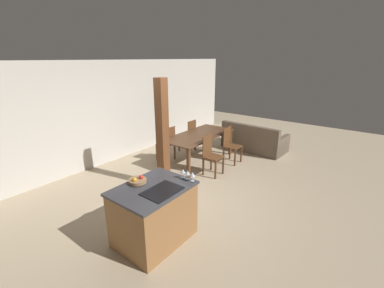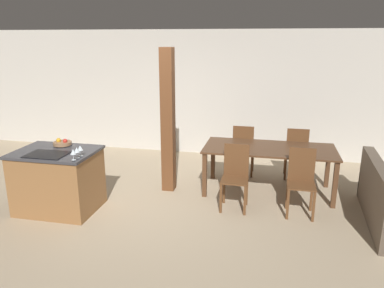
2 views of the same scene
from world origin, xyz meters
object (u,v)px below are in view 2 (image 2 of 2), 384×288
object	(u,v)px
wine_glass_near	(73,152)
dining_chair_near_left	(235,175)
dining_chair_far_right	(296,152)
dining_chair_near_right	(301,180)
kitchen_island	(58,180)
wine_glass_middle	(77,150)
timber_post	(168,122)
dining_table	(269,153)
fruit_bowl	(62,143)
dining_chair_far_left	(243,149)
wine_glass_far	(80,148)

from	to	relation	value
wine_glass_near	dining_chair_near_left	size ratio (longest dim) A/B	0.15
dining_chair_far_right	dining_chair_near_right	bearing A→B (deg)	90.00
kitchen_island	dining_chair_near_right	bearing A→B (deg)	10.36
kitchen_island	wine_glass_middle	distance (m)	0.82
kitchen_island	dining_chair_near_left	world-z (taller)	dining_chair_near_left
kitchen_island	dining_chair_near_right	size ratio (longest dim) A/B	1.20
dining_chair_near_left	timber_post	bearing A→B (deg)	158.35
dining_table	dining_chair_near_right	distance (m)	0.88
fruit_bowl	dining_chair_far_left	xyz separation A→B (m)	(2.62, 1.81, -0.46)
dining_chair_near_right	timber_post	size ratio (longest dim) A/B	0.41
dining_chair_near_left	dining_chair_near_right	xyz separation A→B (m)	(0.96, 0.00, 0.00)
wine_glass_middle	wine_glass_near	bearing A→B (deg)	-90.00
dining_chair_far_right	wine_glass_near	bearing A→B (deg)	38.80
dining_chair_near_left	wine_glass_middle	bearing A→B (deg)	-156.19
wine_glass_near	dining_chair_far_right	xyz separation A→B (m)	(3.04, 2.44, -0.54)
wine_glass_near	dining_chair_far_right	world-z (taller)	wine_glass_near
dining_chair_near_left	dining_chair_near_right	size ratio (longest dim) A/B	1.00
dining_chair_near_left	dining_chair_far_left	distance (m)	1.43
fruit_bowl	dining_chair_far_right	xyz separation A→B (m)	(3.59, 1.81, -0.46)
dining_chair_near_right	dining_chair_far_right	distance (m)	1.43
wine_glass_middle	dining_chair_far_right	size ratio (longest dim) A/B	0.15
kitchen_island	dining_chair_far_left	world-z (taller)	dining_chair_far_left
fruit_bowl	dining_chair_far_left	size ratio (longest dim) A/B	0.28
kitchen_island	dining_chair_far_left	bearing A→B (deg)	38.88
wine_glass_middle	timber_post	xyz separation A→B (m)	(0.90, 1.38, 0.14)
kitchen_island	dining_chair_far_left	size ratio (longest dim) A/B	1.20
wine_glass_near	wine_glass_middle	bearing A→B (deg)	90.00
wine_glass_middle	wine_glass_far	bearing A→B (deg)	90.00
wine_glass_middle	dining_chair_near_right	distance (m)	3.22
kitchen_island	timber_post	distance (m)	1.93
kitchen_island	dining_chair_far_right	world-z (taller)	dining_chair_far_right
wine_glass_near	wine_glass_middle	distance (m)	0.09
timber_post	wine_glass_middle	bearing A→B (deg)	-122.97
dining_table	dining_chair_near_right	bearing A→B (deg)	-56.11
dining_table	dining_chair_near_left	distance (m)	0.88
kitchen_island	dining_chair_far_left	distance (m)	3.32
wine_glass_far	dining_chair_near_left	xyz separation A→B (m)	(2.08, 0.82, -0.54)
wine_glass_middle	dining_chair_near_left	distance (m)	2.33
wine_glass_far	dining_chair_far_left	distance (m)	3.11
dining_chair_far_left	timber_post	distance (m)	1.67
wine_glass_near	wine_glass_middle	size ratio (longest dim) A/B	1.00
wine_glass_far	dining_chair_far_left	bearing A→B (deg)	47.37
dining_chair_near_right	dining_chair_far_right	bearing A→B (deg)	90.00
dining_chair_near_left	dining_chair_far_left	bearing A→B (deg)	90.00
dining_chair_near_right	dining_chair_far_left	distance (m)	1.73
kitchen_island	fruit_bowl	size ratio (longest dim) A/B	4.29
fruit_bowl	wine_glass_near	xyz separation A→B (m)	(0.55, -0.64, 0.08)
kitchen_island	wine_glass_near	distance (m)	0.85
dining_chair_near_left	fruit_bowl	bearing A→B (deg)	-171.90
fruit_bowl	wine_glass_far	distance (m)	0.71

